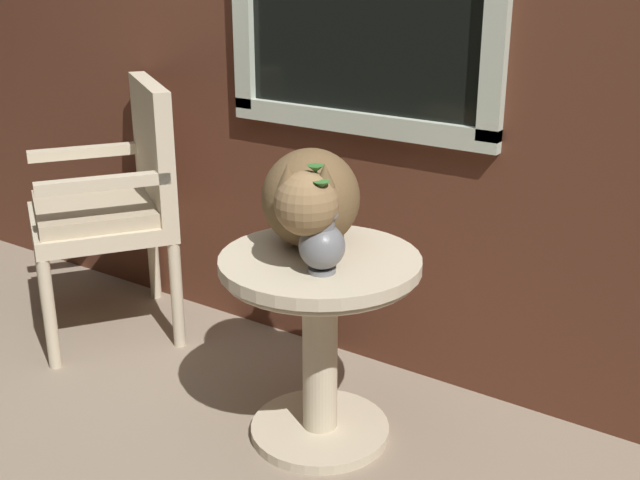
# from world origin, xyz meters

# --- Properties ---
(ground_plane) EXTENTS (6.00, 6.00, 0.00)m
(ground_plane) POSITION_xyz_m (0.00, 0.00, 0.00)
(ground_plane) COLOR gray
(wicker_side_table) EXTENTS (0.57, 0.57, 0.57)m
(wicker_side_table) POSITION_xyz_m (0.28, 0.19, 0.40)
(wicker_side_table) COLOR beige
(wicker_side_table) RESTS_ON ground_plane
(wicker_chair) EXTENTS (0.69, 0.68, 0.93)m
(wicker_chair) POSITION_xyz_m (-0.75, 0.37, 0.52)
(wicker_chair) COLOR beige
(wicker_chair) RESTS_ON ground_plane
(cat) EXTENTS (0.42, 0.59, 0.29)m
(cat) POSITION_xyz_m (0.21, 0.23, 0.72)
(cat) COLOR brown
(cat) RESTS_ON wicker_side_table
(pewter_vase_with_ivy) EXTENTS (0.12, 0.12, 0.29)m
(pewter_vase_with_ivy) POSITION_xyz_m (0.35, 0.10, 0.66)
(pewter_vase_with_ivy) COLOR slate
(pewter_vase_with_ivy) RESTS_ON wicker_side_table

